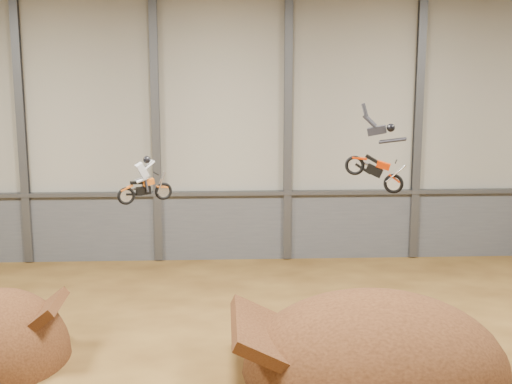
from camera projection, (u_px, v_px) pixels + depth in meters
back_wall at (222, 126)px, 36.12m from camera, size 40.00×0.10×14.00m
lower_band_back at (223, 227)px, 37.03m from camera, size 39.80×0.18×3.50m
steel_rail at (223, 193)px, 36.54m from camera, size 39.80×0.35×0.20m
steel_column_1 at (21, 127)px, 35.48m from camera, size 0.40×0.36×13.90m
steel_column_2 at (156, 126)px, 35.77m from camera, size 0.40×0.36×13.90m
steel_column_3 at (288, 126)px, 36.07m from camera, size 0.40×0.36×13.90m
steel_column_4 at (418, 125)px, 36.36m from camera, size 0.40×0.36×13.90m
landing_ramp at (375, 370)px, 24.32m from camera, size 9.07×8.03×5.23m
fmx_rider_a at (145, 177)px, 25.46m from camera, size 2.21×1.45×1.89m
fmx_rider_b at (371, 148)px, 24.01m from camera, size 3.58×1.81×3.29m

